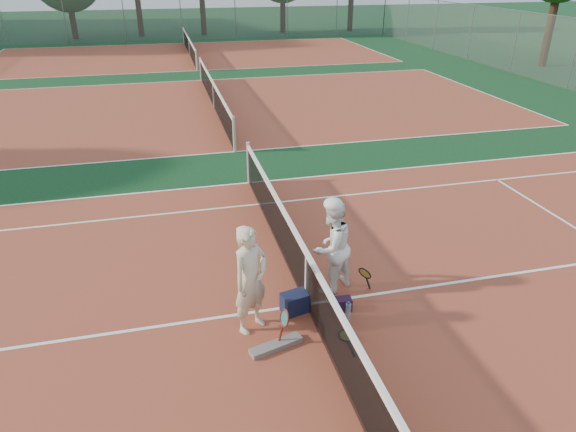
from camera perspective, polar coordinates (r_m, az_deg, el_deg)
The scene contains 17 objects.
ground at distance 8.72m, azimuth 2.03°, elevation -9.82°, with size 130.00×130.00×0.00m, color black.
court_main at distance 8.72m, azimuth 2.03°, elevation -9.80°, with size 23.77×10.97×0.01m, color brown.
court_far_a at distance 21.00m, azimuth -8.18°, elevation 11.84°, with size 23.77×10.97×0.01m, color brown.
court_far_b at distance 34.21m, azimuth -10.85°, elevation 17.17°, with size 23.77×10.97×0.01m, color brown.
net_main at distance 8.43m, azimuth 2.08°, elevation -7.02°, with size 0.10×10.98×1.02m, color black, non-canonical shape.
net_far_a at distance 20.88m, azimuth -8.27°, elevation 13.19°, with size 0.10×10.98×1.02m, color black, non-canonical shape.
net_far_b at distance 34.14m, azimuth -10.93°, elevation 18.01°, with size 0.10×10.98×1.02m, color black, non-canonical shape.
fence_back at distance 40.98m, azimuth -11.78°, elevation 20.65°, with size 32.00×0.06×3.00m, color slate, non-canonical shape.
player_a at distance 7.76m, azimuth -4.19°, elevation -7.08°, with size 0.64×0.42×1.76m, color beige.
player_b at distance 8.70m, azimuth 4.85°, elevation -3.45°, with size 0.81×0.63×1.68m, color white.
racket_red at distance 7.77m, azimuth -0.40°, elevation -12.26°, with size 0.17×0.27×0.59m, color maroon, non-canonical shape.
racket_black_held at distance 8.91m, azimuth 8.47°, elevation -7.14°, with size 0.30×0.27×0.55m, color black, non-canonical shape.
racket_spare at distance 8.11m, azimuth 6.46°, elevation -13.09°, with size 0.60×0.27×0.03m, color black, non-canonical shape.
sports_bag_navy at distance 8.48m, azimuth 0.80°, elevation -9.60°, with size 0.43×0.29×0.34m, color black.
sports_bag_purple at distance 8.59m, azimuth 6.11°, elevation -9.71°, with size 0.27×0.19×0.22m, color black.
net_cover_canvas at distance 7.85m, azimuth -1.33°, elevation -14.20°, with size 0.82×0.19×0.09m, color #625D59.
water_bottle at distance 8.36m, azimuth 6.69°, elevation -10.53°, with size 0.09×0.09×0.30m, color #A8C4D5.
Camera 1 is at (-1.98, -6.77, 5.13)m, focal length 32.00 mm.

